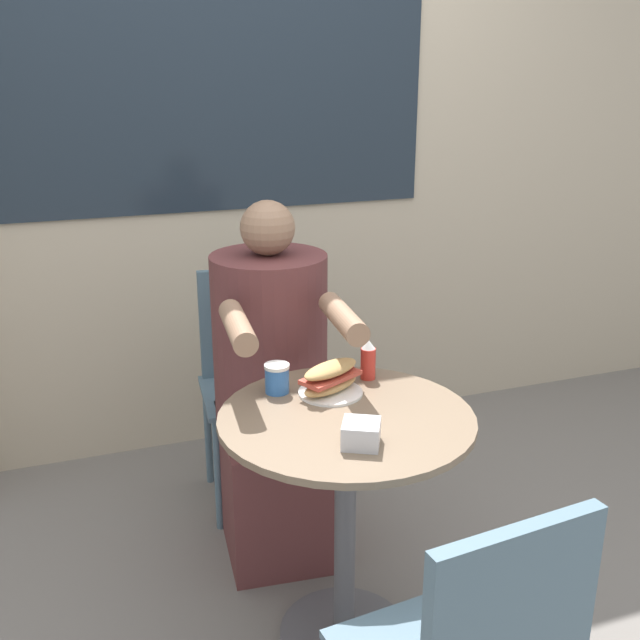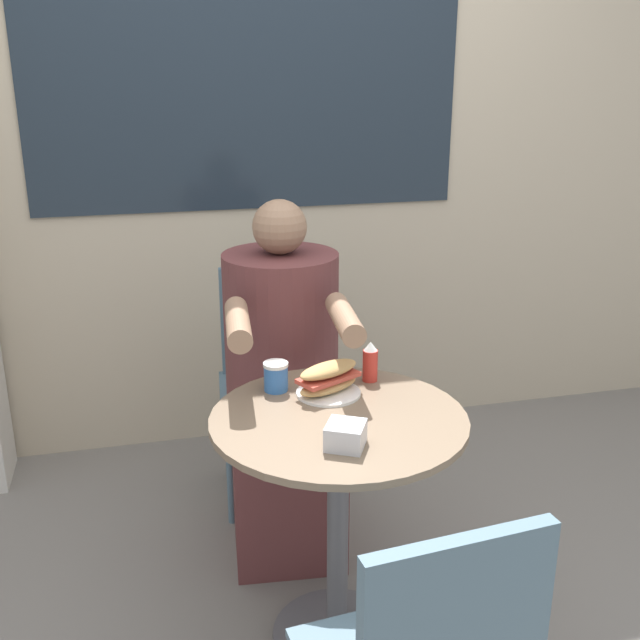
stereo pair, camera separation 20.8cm
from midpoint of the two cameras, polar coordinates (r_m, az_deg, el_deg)
name	(u,v)px [view 2 (the right image)]	position (r m, az deg, el deg)	size (l,w,h in m)	color
ground_plane	(337,636)	(2.38, 4.01, -22.95)	(8.00, 8.00, 0.00)	slate
storefront_wall	(249,113)	(3.13, -3.48, 15.44)	(8.00, 0.09, 2.80)	#B7A88E
cafe_table	(338,480)	(2.07, 4.34, -12.15)	(0.68, 0.68, 0.71)	brown
diner_chair	(269,361)	(2.84, -1.83, -3.20)	(0.42, 0.42, 0.87)	slate
seated_diner	(284,402)	(2.53, -0.42, -6.31)	(0.43, 0.70, 1.19)	brown
sandwich_on_plate	(328,380)	(2.09, 3.52, -4.66)	(0.21, 0.18, 0.09)	white
drink_cup	(276,376)	(2.11, -0.56, -4.37)	(0.07, 0.07, 0.08)	#336BB7
napkin_box	(346,435)	(1.82, 5.28, -8.82)	(0.12, 0.12, 0.06)	silver
condiment_bottle	(370,362)	(2.18, 6.59, -3.24)	(0.04, 0.04, 0.12)	red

